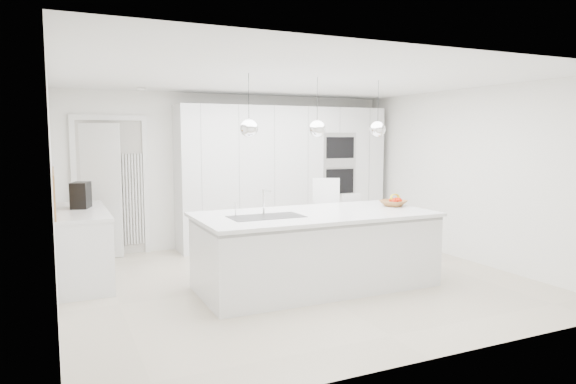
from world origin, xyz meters
name	(u,v)px	position (x,y,z in m)	size (l,w,h in m)	color
floor	(298,281)	(0.00, 0.00, 0.00)	(5.50, 5.50, 0.00)	#C3B59D
wall_back	(233,170)	(0.00, 2.50, 1.25)	(5.50, 5.50, 0.00)	white
wall_left	(53,193)	(-2.75, 0.00, 1.25)	(5.00, 5.00, 0.00)	white
ceiling	(298,79)	(0.00, 0.00, 2.50)	(5.50, 5.50, 0.00)	white
tall_cabinets	(284,176)	(0.80, 2.20, 1.15)	(3.60, 0.60, 2.30)	silver
oven_stack	(340,164)	(1.70, 1.89, 1.35)	(0.62, 0.04, 1.05)	#A5A5A8
doorway_frame	(111,189)	(-1.95, 2.47, 1.02)	(1.11, 0.08, 2.13)	white
hallway_door	(94,191)	(-2.20, 2.42, 1.00)	(0.82, 0.04, 2.00)	white
radiator	(134,199)	(-1.63, 2.46, 0.85)	(0.32, 0.04, 1.40)	white
left_base_cabinets	(82,247)	(-2.45, 1.20, 0.43)	(0.60, 1.80, 0.86)	silver
left_worktop	(80,211)	(-2.45, 1.20, 0.88)	(0.62, 1.82, 0.04)	white
oak_backsplash	(54,191)	(-2.74, 1.20, 1.15)	(0.02, 1.80, 0.50)	#AC7740
island_base	(316,252)	(0.10, -0.30, 0.43)	(2.80, 1.20, 0.86)	silver
island_worktop	(315,214)	(0.10, -0.25, 0.88)	(2.84, 1.40, 0.04)	white
island_sink	(266,224)	(-0.55, -0.30, 0.82)	(0.84, 0.44, 0.18)	#3F3F42
island_tap	(264,201)	(-0.50, -0.10, 1.05)	(0.02, 0.02, 0.30)	white
pendant_left	(249,128)	(-0.75, -0.30, 1.90)	(0.20, 0.20, 0.20)	white
pendant_mid	(317,129)	(0.10, -0.30, 1.90)	(0.20, 0.20, 0.20)	white
pendant_right	(378,129)	(0.95, -0.30, 1.90)	(0.20, 0.20, 0.20)	white
fruit_bowl	(393,203)	(1.30, -0.18, 0.94)	(0.33, 0.33, 0.08)	#AC7740
espresso_machine	(81,195)	(-2.43, 1.35, 1.07)	(0.20, 0.31, 0.33)	black
bar_stool_left	(331,223)	(0.77, 0.52, 0.61)	(0.40, 0.56, 1.21)	white
bar_stool_right	(355,229)	(1.16, 0.52, 0.49)	(0.32, 0.45, 0.98)	white
apple_a	(397,201)	(1.34, -0.20, 0.97)	(0.09, 0.09, 0.09)	red
apple_b	(399,201)	(1.36, -0.22, 0.97)	(0.09, 0.09, 0.09)	red
apple_c	(394,202)	(1.27, -0.23, 0.97)	(0.08, 0.08, 0.08)	red
apple_extra_3	(392,201)	(1.28, -0.18, 0.97)	(0.09, 0.09, 0.09)	red
banana_bunch	(395,198)	(1.33, -0.18, 1.01)	(0.21, 0.21, 0.03)	yellow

